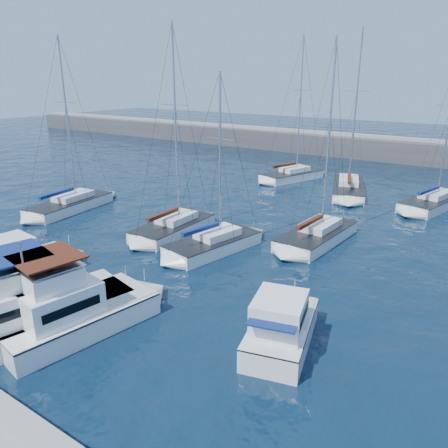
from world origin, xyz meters
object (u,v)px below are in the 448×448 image
Objects in this scene: motor_yacht_port_outer at (17,265)px; sailboat_mid_b at (174,227)px; motor_yacht_stbd_outer at (281,329)px; sailboat_back_c at (433,202)px; sailboat_back_a at (292,175)px; sailboat_mid_d at (317,235)px; sailboat_back_b at (348,188)px; motor_yacht_stbd_inner at (70,311)px; motor_yacht_port_inner at (36,308)px; sailboat_mid_c at (214,244)px; sailboat_mid_a at (70,204)px.

motor_yacht_port_outer is 12.10m from sailboat_mid_b.
sailboat_back_c is (1.75, 28.64, -0.42)m from motor_yacht_stbd_outer.
sailboat_mid_b is 22.81m from sailboat_back_a.
sailboat_back_b reaches higher than sailboat_mid_d.
motor_yacht_stbd_outer is at bearing -78.85° from sailboat_back_c.
sailboat_mid_b is (-4.95, 13.69, -0.58)m from motor_yacht_stbd_inner.
sailboat_mid_d is at bearing -98.44° from sailboat_back_b.
motor_yacht_stbd_outer is 0.40× the size of sailboat_mid_d.
sailboat_back_a is at bearing 108.53° from motor_yacht_stbd_inner.
motor_yacht_stbd_outer is (10.80, 5.44, -0.19)m from motor_yacht_port_inner.
sailboat_mid_d is (12.94, 16.58, -0.42)m from motor_yacht_port_outer.
motor_yacht_stbd_inner is 0.64× the size of sailboat_mid_c.
motor_yacht_stbd_inner reaches higher than motor_yacht_port_outer.
motor_yacht_port_outer is at bearing -112.74° from sailboat_mid_c.
sailboat_back_a is 8.11m from sailboat_back_b.
motor_yacht_stbd_outer is 16.83m from sailboat_mid_b.
sailboat_mid_a reaches higher than motor_yacht_port_inner.
sailboat_mid_c is at bearing -115.87° from sailboat_back_b.
sailboat_back_b reaches higher than sailboat_back_c.
motor_yacht_stbd_inner is at bearing -113.05° from sailboat_back_b.
motor_yacht_stbd_outer is at bearing 36.77° from motor_yacht_stbd_inner.
motor_yacht_stbd_inner is at bearing -167.68° from motor_yacht_stbd_outer.
sailboat_back_b is at bearing 96.12° from motor_yacht_stbd_inner.
motor_yacht_port_inner is at bearing -95.57° from sailboat_back_c.
sailboat_back_b reaches higher than motor_yacht_stbd_outer.
motor_yacht_port_inner is 21.12m from sailboat_mid_a.
sailboat_mid_a is at bearing -97.45° from sailboat_back_a.
motor_yacht_port_inner is 36.32m from sailboat_back_c.
sailboat_mid_b is at bearing 117.17° from motor_yacht_port_inner.
sailboat_mid_a is at bearing -130.05° from sailboat_back_c.
sailboat_back_b is (2.32, 34.25, -0.60)m from motor_yacht_stbd_inner.
sailboat_back_a is (-0.51, 22.80, 0.00)m from sailboat_mid_b.
motor_yacht_stbd_outer is at bearing -45.60° from sailboat_back_a.
sailboat_mid_b reaches higher than motor_yacht_port_inner.
sailboat_back_a reaches higher than sailboat_back_c.
motor_yacht_port_inner is at bearing -143.53° from motor_yacht_stbd_inner.
motor_yacht_stbd_outer is 0.40× the size of sailboat_back_c.
sailboat_mid_c is 8.09m from sailboat_mid_d.
motor_yacht_port_outer is at bearing 174.84° from motor_yacht_stbd_outer.
sailboat_back_b is at bearing 88.70° from motor_yacht_stbd_outer.
sailboat_mid_c is 0.85× the size of sailboat_mid_d.
sailboat_back_a reaches higher than sailboat_mid_c.
sailboat_back_c reaches higher than motor_yacht_port_outer.
motor_yacht_stbd_inner is 0.51× the size of sailboat_mid_a.
sailboat_mid_d reaches higher than motor_yacht_port_inner.
motor_yacht_stbd_inner is at bearing -76.99° from sailboat_mid_c.
sailboat_mid_a is at bearing 147.64° from motor_yacht_stbd_outer.
sailboat_mid_d is (5.31, 18.48, -0.61)m from motor_yacht_stbd_inner.
sailboat_back_a reaches higher than motor_yacht_stbd_outer.
motor_yacht_port_inner reaches higher than motor_yacht_port_outer.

